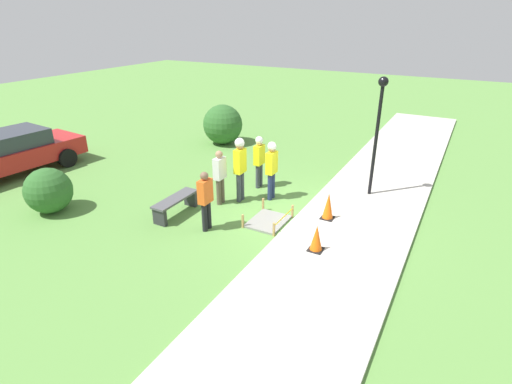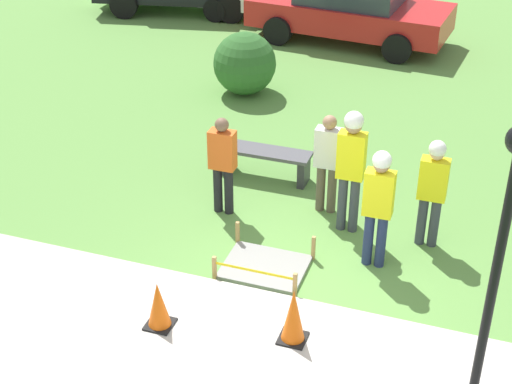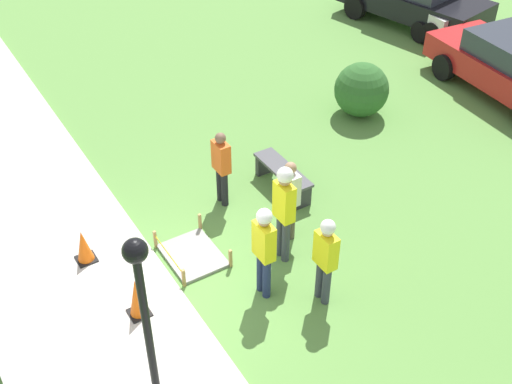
{
  "view_description": "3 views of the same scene",
  "coord_description": "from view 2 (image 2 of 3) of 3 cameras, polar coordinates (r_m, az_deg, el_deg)",
  "views": [
    {
      "loc": [
        -9.11,
        -3.7,
        5.18
      ],
      "look_at": [
        -0.39,
        1.07,
        0.71
      ],
      "focal_mm": 28.0,
      "sensor_mm": 36.0,
      "label": 1
    },
    {
      "loc": [
        2.19,
        -7.87,
        6.55
      ],
      "look_at": [
        -0.99,
        1.31,
        0.77
      ],
      "focal_mm": 55.0,
      "sensor_mm": 36.0,
      "label": 2
    },
    {
      "loc": [
        7.13,
        -2.87,
        7.96
      ],
      "look_at": [
        -0.57,
        1.89,
        0.96
      ],
      "focal_mm": 45.0,
      "sensor_mm": 36.0,
      "label": 3
    }
  ],
  "objects": [
    {
      "name": "parked_car_red",
      "position": [
        19.22,
        6.83,
        13.06
      ],
      "size": [
        4.84,
        2.4,
        1.49
      ],
      "rotation": [
        0.0,
        0.0,
        -0.09
      ],
      "color": "red",
      "rests_on": "ground_plane"
    },
    {
      "name": "bystander_in_gray_shirt",
      "position": [
        11.92,
        5.25,
        2.44
      ],
      "size": [
        0.4,
        0.22,
        1.64
      ],
      "color": "brown",
      "rests_on": "ground_plane"
    },
    {
      "name": "shrub_rounded_far",
      "position": [
        16.26,
        -0.76,
        8.93
      ],
      "size": [
        1.02,
        1.02,
        1.02
      ],
      "color": "#2D6028",
      "rests_on": "ground_plane"
    },
    {
      "name": "worker_supervisor",
      "position": [
        10.68,
        8.9,
        -0.5
      ],
      "size": [
        0.4,
        0.26,
        1.8
      ],
      "color": "navy",
      "rests_on": "ground_plane"
    },
    {
      "name": "ground_plane",
      "position": [
        10.47,
        2.82,
        -8.03
      ],
      "size": [
        60.0,
        60.0,
        0.0
      ],
      "primitive_type": "plane",
      "color": "#5B8E42"
    },
    {
      "name": "sidewalk",
      "position": [
        9.35,
        0.09,
        -13.3
      ],
      "size": [
        28.0,
        3.02,
        0.1
      ],
      "color": "#BCB7AD",
      "rests_on": "ground_plane"
    },
    {
      "name": "worker_trainee",
      "position": [
        11.3,
        12.74,
        0.5
      ],
      "size": [
        0.4,
        0.24,
        1.69
      ],
      "color": "#383D47",
      "rests_on": "ground_plane"
    },
    {
      "name": "bystander_in_orange_shirt",
      "position": [
        11.86,
        -2.44,
        2.3
      ],
      "size": [
        0.4,
        0.22,
        1.61
      ],
      "color": "black",
      "rests_on": "ground_plane"
    },
    {
      "name": "wet_concrete_patch",
      "position": [
        11.02,
        0.64,
        -5.45
      ],
      "size": [
        1.2,
        0.96,
        0.38
      ],
      "color": "gray",
      "rests_on": "ground_plane"
    },
    {
      "name": "shrub_rounded_near",
      "position": [
        16.18,
        -0.83,
        9.33
      ],
      "size": [
        1.29,
        1.29,
        1.29
      ],
      "color": "#2D6028",
      "rests_on": "ground_plane"
    },
    {
      "name": "worker_assistant",
      "position": [
        11.35,
        6.94,
        2.35
      ],
      "size": [
        0.4,
        0.28,
        1.95
      ],
      "color": "#383D47",
      "rests_on": "ground_plane"
    },
    {
      "name": "traffic_cone_near_patch",
      "position": [
        9.82,
        -7.11,
        -8.14
      ],
      "size": [
        0.34,
        0.34,
        0.65
      ],
      "color": "black",
      "rests_on": "sidewalk"
    },
    {
      "name": "park_bench",
      "position": [
        13.07,
        0.69,
        2.43
      ],
      "size": [
        1.54,
        0.44,
        0.52
      ],
      "color": "#2D2D33",
      "rests_on": "ground_plane"
    },
    {
      "name": "traffic_cone_far_patch",
      "position": [
        9.53,
        2.73,
        -8.96
      ],
      "size": [
        0.34,
        0.34,
        0.74
      ],
      "color": "black",
      "rests_on": "sidewalk"
    },
    {
      "name": "lamppost_near",
      "position": [
        7.68,
        17.47,
        -3.31
      ],
      "size": [
        0.28,
        0.28,
        3.51
      ],
      "color": "black",
      "rests_on": "sidewalk"
    }
  ]
}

